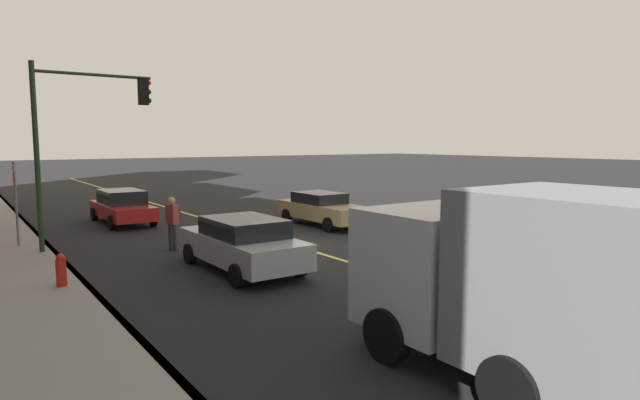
% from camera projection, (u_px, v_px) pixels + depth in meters
% --- Properties ---
extents(ground, '(200.00, 200.00, 0.00)m').
position_uv_depth(ground, '(294.00, 246.00, 18.20)').
color(ground, black).
extents(sidewalk_slab, '(80.00, 3.13, 0.15)m').
position_uv_depth(sidewalk_slab, '(9.00, 281.00, 13.31)').
color(sidewalk_slab, gray).
rests_on(sidewalk_slab, ground).
extents(curb_edge, '(80.00, 0.16, 0.15)m').
position_uv_depth(curb_edge, '(73.00, 273.00, 14.16)').
color(curb_edge, slate).
rests_on(curb_edge, ground).
extents(lane_stripe_center, '(80.00, 0.16, 0.01)m').
position_uv_depth(lane_stripe_center, '(294.00, 246.00, 18.20)').
color(lane_stripe_center, '#D8CC4C').
rests_on(lane_stripe_center, ground).
extents(car_red, '(4.74, 1.91, 1.47)m').
position_uv_depth(car_red, '(122.00, 206.00, 23.16)').
color(car_red, red).
rests_on(car_red, ground).
extents(car_silver, '(4.69, 2.05, 1.49)m').
position_uv_depth(car_silver, '(242.00, 243.00, 14.70)').
color(car_silver, '#A8AAB2').
rests_on(car_silver, ground).
extents(car_tan, '(4.77, 1.88, 1.40)m').
position_uv_depth(car_tan, '(322.00, 208.00, 22.69)').
color(car_tan, tan).
rests_on(car_tan, ground).
extents(truck_gray, '(6.92, 2.59, 2.93)m').
position_uv_depth(truck_gray, '(589.00, 294.00, 6.97)').
color(truck_gray, silver).
rests_on(truck_gray, ground).
extents(pedestrian_with_backpack, '(0.47, 0.44, 1.78)m').
position_uv_depth(pedestrian_with_backpack, '(173.00, 219.00, 17.38)').
color(pedestrian_with_backpack, '#383838').
rests_on(pedestrian_with_backpack, ground).
extents(traffic_light_mast, '(0.28, 3.68, 6.03)m').
position_uv_depth(traffic_light_mast, '(82.00, 125.00, 16.87)').
color(traffic_light_mast, '#1E3823').
rests_on(traffic_light_mast, ground).
extents(street_sign_post, '(0.60, 0.08, 2.94)m').
position_uv_depth(street_sign_post, '(16.00, 199.00, 17.30)').
color(street_sign_post, slate).
rests_on(street_sign_post, ground).
extents(fire_hydrant, '(0.24, 0.24, 0.94)m').
position_uv_depth(fire_hydrant, '(61.00, 273.00, 12.58)').
color(fire_hydrant, red).
rests_on(fire_hydrant, ground).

